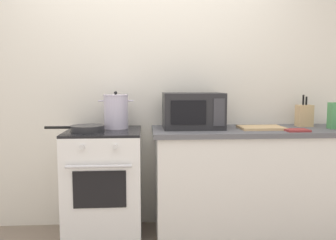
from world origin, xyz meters
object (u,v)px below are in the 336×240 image
frying_pan (87,128)px  knife_block (304,115)px  stock_pot (116,111)px  microwave (193,111)px  cutting_board (261,128)px  oven_mitt (297,130)px  stove (105,185)px  pasta_box (334,116)px

frying_pan → knife_block: size_ratio=1.66×
stock_pot → microwave: stock_pot is taller
frying_pan → microwave: bearing=10.0°
stock_pot → cutting_board: (1.21, -0.11, -0.13)m
knife_block → oven_mitt: (-0.20, -0.30, -0.09)m
stove → microwave: bearing=6.1°
stock_pot → microwave: size_ratio=0.63×
stock_pot → microwave: 0.65m
stove → knife_block: 1.83m
frying_pan → microwave: microwave is taller
stock_pot → microwave: bearing=-3.1°
microwave → knife_block: bearing=3.5°
oven_mitt → stock_pot: bearing=169.3°
frying_pan → pasta_box: bearing=1.2°
stock_pot → cutting_board: bearing=-5.3°
stock_pot → oven_mitt: size_ratio=1.75×
stock_pot → knife_block: bearing=0.9°
frying_pan → oven_mitt: frying_pan is taller
stock_pot → frying_pan: bearing=-139.0°
cutting_board → knife_block: bearing=17.9°
stove → knife_block: size_ratio=3.30×
knife_block → pasta_box: bearing=-44.0°
stock_pot → pasta_box: size_ratio=1.43×
knife_block → stock_pot: bearing=-179.1°
cutting_board → oven_mitt: bearing=-34.2°
stove → cutting_board: size_ratio=2.56×
stock_pot → stove: bearing=-129.5°
knife_block → oven_mitt: size_ratio=1.55×
stove → cutting_board: (1.31, 0.00, 0.47)m
stock_pot → pasta_box: 1.83m
stove → frying_pan: (-0.12, -0.07, 0.48)m
stock_pot → knife_block: 1.65m
microwave → oven_mitt: (0.80, -0.24, -0.14)m
oven_mitt → knife_block: bearing=56.4°
microwave → oven_mitt: 0.85m
cutting_board → pasta_box: (0.61, -0.03, 0.10)m
stove → frying_pan: frying_pan is taller
microwave → cutting_board: microwave is taller
oven_mitt → pasta_box: bearing=19.1°
stove → microwave: (0.74, 0.08, 0.61)m
stock_pot → frying_pan: size_ratio=0.68×
cutting_board → knife_block: (0.43, 0.14, 0.09)m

